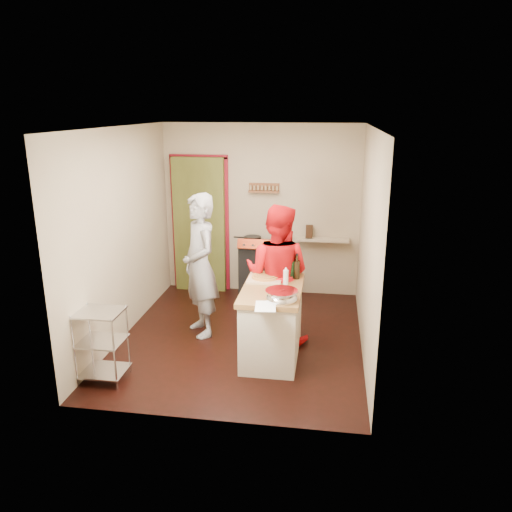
# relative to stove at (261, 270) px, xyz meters

# --- Properties ---
(floor) EXTENTS (3.50, 3.50, 0.00)m
(floor) POSITION_rel_stove_xyz_m (-0.05, -1.42, -0.45)
(floor) COLOR black
(floor) RESTS_ON ground
(back_wall) EXTENTS (3.00, 0.44, 2.60)m
(back_wall) POSITION_rel_stove_xyz_m (-0.69, 0.36, 0.68)
(back_wall) COLOR tan
(back_wall) RESTS_ON ground
(left_wall) EXTENTS (0.04, 3.50, 2.60)m
(left_wall) POSITION_rel_stove_xyz_m (-1.55, -1.42, 0.85)
(left_wall) COLOR tan
(left_wall) RESTS_ON ground
(right_wall) EXTENTS (0.04, 3.50, 2.60)m
(right_wall) POSITION_rel_stove_xyz_m (1.45, -1.42, 0.85)
(right_wall) COLOR tan
(right_wall) RESTS_ON ground
(ceiling) EXTENTS (3.00, 3.50, 0.02)m
(ceiling) POSITION_rel_stove_xyz_m (-0.05, -1.42, 2.16)
(ceiling) COLOR white
(ceiling) RESTS_ON back_wall
(stove) EXTENTS (0.60, 0.63, 1.00)m
(stove) POSITION_rel_stove_xyz_m (0.00, 0.00, 0.00)
(stove) COLOR black
(stove) RESTS_ON ground
(wire_shelving) EXTENTS (0.48, 0.40, 0.80)m
(wire_shelving) POSITION_rel_stove_xyz_m (-1.33, -2.62, -0.01)
(wire_shelving) COLOR silver
(wire_shelving) RESTS_ON ground
(island) EXTENTS (0.67, 1.30, 1.17)m
(island) POSITION_rel_stove_xyz_m (0.39, -1.82, 0.01)
(island) COLOR beige
(island) RESTS_ON ground
(person_stripe) EXTENTS (0.74, 0.80, 1.82)m
(person_stripe) POSITION_rel_stove_xyz_m (-0.58, -1.34, 0.46)
(person_stripe) COLOR silver
(person_stripe) RESTS_ON ground
(person_red) EXTENTS (0.97, 0.84, 1.72)m
(person_red) POSITION_rel_stove_xyz_m (0.39, -1.36, 0.41)
(person_red) COLOR red
(person_red) RESTS_ON ground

